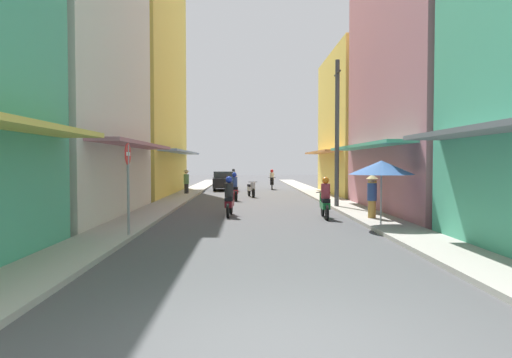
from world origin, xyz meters
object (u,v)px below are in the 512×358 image
object	(u,v)px
motorbike_orange	(234,179)
utility_pole	(337,133)
parked_car	(224,181)
pedestrian_midway	(372,195)
pedestrian_foreground	(186,181)
street_sign_no_entry	(128,177)
motorbike_green	(325,200)
motorbike_silver	(251,189)
motorbike_maroon	(230,198)
motorbike_red	(234,188)
vendor_umbrella	(381,168)
motorbike_black	(272,181)
pedestrian_crossing	(372,195)

from	to	relation	value
motorbike_orange	utility_pole	bearing A→B (deg)	-74.63
parked_car	pedestrian_midway	distance (m)	19.49
pedestrian_foreground	street_sign_no_entry	size ratio (longest dim) A/B	0.64
motorbike_green	motorbike_silver	bearing A→B (deg)	103.91
motorbike_maroon	motorbike_red	size ratio (longest dim) A/B	1.02
motorbike_maroon	pedestrian_midway	bearing A→B (deg)	-16.91
motorbike_orange	vendor_umbrella	distance (m)	25.77
motorbike_red	street_sign_no_entry	bearing A→B (deg)	-101.52
motorbike_black	pedestrian_midway	size ratio (longest dim) A/B	1.07
motorbike_silver	street_sign_no_entry	distance (m)	15.62
motorbike_green	motorbike_maroon	bearing A→B (deg)	168.37
motorbike_silver	pedestrian_crossing	xyz separation A→B (m)	(4.62, -10.09, 0.33)
motorbike_red	utility_pole	xyz separation A→B (m)	(4.84, -4.52, 2.76)
pedestrian_midway	utility_pole	distance (m)	5.14
street_sign_no_entry	utility_pole	bearing A→B (deg)	47.51
pedestrian_foreground	utility_pole	world-z (taller)	utility_pole
motorbike_green	vendor_umbrella	distance (m)	3.16
motorbike_maroon	utility_pole	world-z (taller)	utility_pole
motorbike_orange	parked_car	xyz separation A→B (m)	(-0.61, -4.96, 0.04)
motorbike_maroon	pedestrian_midway	size ratio (longest dim) A/B	1.07
motorbike_silver	utility_pole	bearing A→B (deg)	-61.55
motorbike_green	pedestrian_midway	bearing A→B (deg)	-28.04
motorbike_black	motorbike_maroon	xyz separation A→B (m)	(-2.70, -17.77, 0.00)
motorbike_red	vendor_umbrella	world-z (taller)	vendor_umbrella
motorbike_green	pedestrian_crossing	bearing A→B (deg)	17.24
motorbike_green	street_sign_no_entry	xyz separation A→B (m)	(-6.23, -4.46, 1.01)
motorbike_orange	pedestrian_foreground	size ratio (longest dim) A/B	1.07
motorbike_maroon	pedestrian_foreground	world-z (taller)	pedestrian_foreground
pedestrian_foreground	motorbike_silver	bearing A→B (deg)	-20.88
motorbike_black	motorbike_silver	xyz separation A→B (m)	(-1.72, -7.82, -0.20)
motorbike_silver	pedestrian_midway	xyz separation A→B (m)	(4.21, -11.53, 0.45)
motorbike_silver	pedestrian_crossing	bearing A→B (deg)	-65.40
pedestrian_midway	parked_car	bearing A→B (deg)	108.57
motorbike_maroon	parked_car	bearing A→B (deg)	93.45
motorbike_black	motorbike_red	bearing A→B (deg)	-104.74
motorbike_green	parked_car	bearing A→B (deg)	104.76
parked_car	motorbike_silver	bearing A→B (deg)	-73.95
pedestrian_foreground	vendor_umbrella	size ratio (longest dim) A/B	0.77
motorbike_maroon	pedestrian_crossing	distance (m)	5.60
motorbike_black	pedestrian_midway	xyz separation A→B (m)	(2.49, -19.35, 0.25)
motorbike_green	vendor_umbrella	xyz separation A→B (m)	(1.36, -2.57, 1.25)
motorbike_orange	pedestrian_crossing	distance (m)	22.79
motorbike_green	pedestrian_midway	world-z (taller)	pedestrian_midway
pedestrian_foreground	pedestrian_crossing	distance (m)	14.63
parked_car	motorbike_maroon	bearing A→B (deg)	-86.55
motorbike_green	pedestrian_crossing	world-z (taller)	pedestrian_crossing
motorbike_orange	pedestrian_midway	bearing A→B (deg)	-76.58
motorbike_black	motorbike_silver	bearing A→B (deg)	-102.39
pedestrian_foreground	street_sign_no_entry	bearing A→B (deg)	-87.97
motorbike_maroon	motorbike_red	bearing A→B (deg)	90.24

